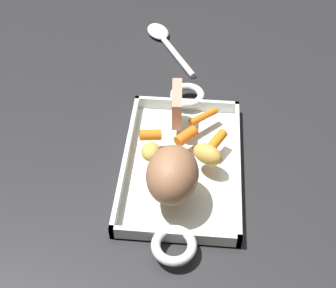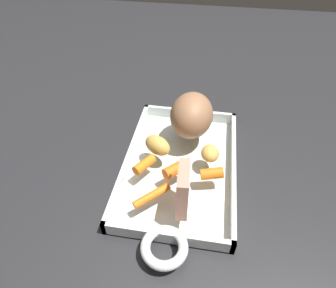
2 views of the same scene
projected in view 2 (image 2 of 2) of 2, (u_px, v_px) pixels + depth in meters
ground_plane at (180, 169)px, 0.61m from camera, size 2.08×2.08×0.00m
roasting_dish at (180, 165)px, 0.60m from camera, size 0.45×0.22×0.03m
pork_roast at (192, 115)px, 0.61m from camera, size 0.12×0.10×0.09m
roast_slice_thin at (183, 189)px, 0.48m from camera, size 0.08×0.02×0.08m
baby_carrot_center_right at (212, 174)px, 0.54m from camera, size 0.03×0.05×0.03m
baby_carrot_northwest at (175, 170)px, 0.54m from camera, size 0.05×0.05×0.02m
baby_carrot_southeast at (144, 165)px, 0.56m from camera, size 0.05×0.04×0.02m
baby_carrot_short at (152, 196)px, 0.51m from camera, size 0.06×0.06×0.02m
potato_corner at (157, 145)px, 0.58m from camera, size 0.06×0.07×0.04m
potato_golden_small at (210, 153)px, 0.57m from camera, size 0.04×0.04×0.03m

